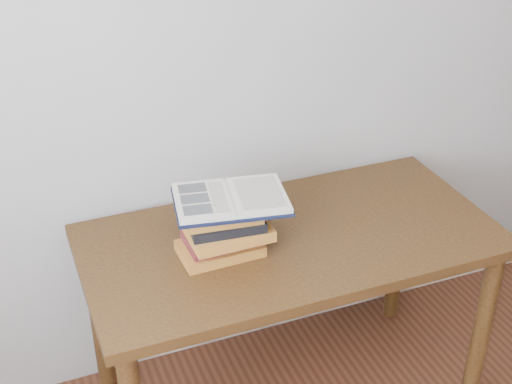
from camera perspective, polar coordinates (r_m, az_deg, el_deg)
name	(u,v)px	position (r m, az deg, el deg)	size (l,w,h in m)	color
desk	(290,261)	(2.29, 2.77, -5.57)	(1.30, 0.65, 0.70)	#493212
book_stack	(223,230)	(2.12, -2.63, -3.09)	(0.27, 0.20, 0.15)	#B27528
open_book	(231,199)	(2.10, -2.02, -0.57)	(0.37, 0.29, 0.03)	black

